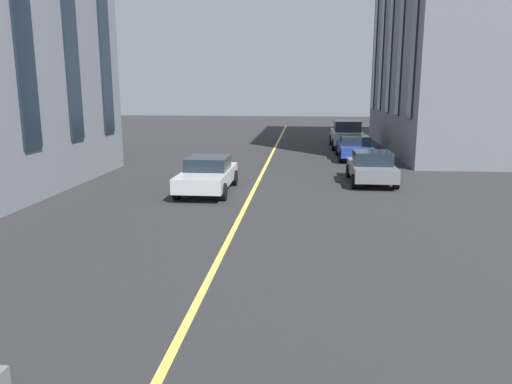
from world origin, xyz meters
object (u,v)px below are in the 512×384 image
car_silver_trailing (208,174)px  car_silver_parked_a (347,134)px  car_blue_oncoming (354,147)px  car_grey_far (372,167)px

car_silver_trailing → car_silver_parked_a: (15.45, -6.68, 0.27)m
car_blue_oncoming → car_silver_parked_a: 5.59m
car_silver_parked_a → car_grey_far: bearing=-180.0°
car_blue_oncoming → car_silver_parked_a: car_silver_parked_a is taller
car_silver_trailing → car_silver_parked_a: 16.83m
car_blue_oncoming → car_silver_parked_a: bearing=0.0°
car_grey_far → car_blue_oncoming: (7.41, 0.00, 0.00)m
car_grey_far → car_silver_trailing: bearing=110.2°
car_grey_far → car_silver_parked_a: car_silver_parked_a is taller
car_silver_trailing → car_silver_parked_a: car_silver_parked_a is taller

